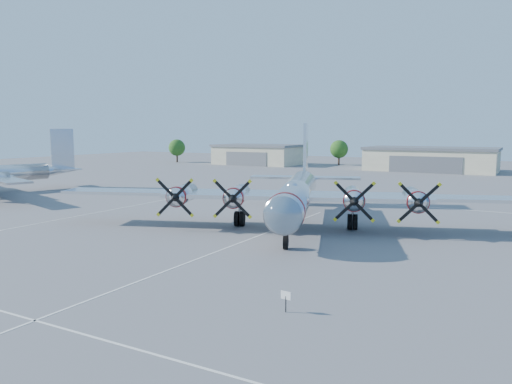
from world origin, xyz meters
The scene contains 8 objects.
ground centered at (0.00, 0.00, 0.00)m, with size 260.00×260.00×0.00m, color #5C5C5F.
parking_lines centered at (0.00, -1.75, 0.01)m, with size 60.00×50.08×0.01m.
hangar_west centered at (-45.00, 81.96, 2.71)m, with size 22.60×14.60×5.40m.
hangar_center centered at (0.00, 81.96, 2.71)m, with size 28.60×14.60×5.40m.
tree_far_west centered at (-70.00, 78.00, 4.22)m, with size 4.80×4.80×6.64m.
tree_west centered at (-25.00, 90.00, 4.22)m, with size 4.80×4.80×6.64m.
main_bomber_b29 centered at (0.56, 7.37, 0.00)m, with size 45.71×31.27×10.11m, color silver, non-canonical shape.
info_placard centered at (10.20, -14.96, 0.77)m, with size 0.58×0.09×1.10m.
Camera 1 is at (20.88, -37.11, 9.25)m, focal length 35.00 mm.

